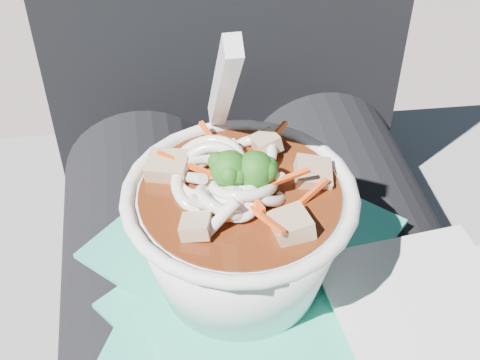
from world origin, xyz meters
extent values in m
cylinder|color=black|center=(0.09, 0.00, 0.49)|extent=(0.15, 0.48, 0.15)
cube|color=#2AAF91|center=(-0.02, -0.01, 0.58)|extent=(0.22, 0.22, 0.00)
cube|color=#2AAF91|center=(0.01, -0.01, 0.58)|extent=(0.16, 0.17, 0.00)
cube|color=#2AAF91|center=(-0.02, -0.01, 0.58)|extent=(0.23, 0.22, 0.00)
cube|color=#2AAF91|center=(-0.02, 0.04, 0.58)|extent=(0.25, 0.25, 0.00)
cube|color=#2AAF91|center=(-0.01, -0.04, 0.58)|extent=(0.18, 0.16, 0.00)
cube|color=silver|center=(0.10, -0.06, 0.59)|extent=(0.13, 0.13, 0.00)
cube|color=silver|center=(0.09, -0.05, 0.59)|extent=(0.13, 0.13, 0.00)
torus|color=white|center=(-0.03, 0.00, 0.66)|extent=(0.15, 0.15, 0.01)
cylinder|color=#4C1D0A|center=(-0.03, 0.00, 0.66)|extent=(0.13, 0.13, 0.01)
torus|color=white|center=(-0.03, 0.01, 0.67)|extent=(0.05, 0.05, 0.03)
torus|color=white|center=(-0.03, 0.00, 0.67)|extent=(0.04, 0.04, 0.02)
torus|color=white|center=(-0.02, 0.03, 0.67)|extent=(0.05, 0.05, 0.02)
torus|color=white|center=(-0.03, 0.00, 0.67)|extent=(0.04, 0.04, 0.03)
torus|color=white|center=(-0.03, 0.00, 0.67)|extent=(0.06, 0.06, 0.03)
torus|color=white|center=(-0.02, 0.00, 0.67)|extent=(0.04, 0.05, 0.03)
torus|color=white|center=(-0.04, -0.01, 0.67)|extent=(0.04, 0.04, 0.04)
torus|color=white|center=(-0.05, 0.01, 0.67)|extent=(0.06, 0.06, 0.02)
torus|color=white|center=(-0.05, 0.02, 0.67)|extent=(0.07, 0.07, 0.02)
torus|color=white|center=(-0.05, 0.01, 0.67)|extent=(0.06, 0.06, 0.04)
torus|color=white|center=(-0.04, -0.01, 0.67)|extent=(0.04, 0.04, 0.02)
cylinder|color=white|center=(-0.05, -0.02, 0.67)|extent=(0.03, 0.01, 0.02)
cylinder|color=white|center=(-0.01, 0.01, 0.67)|extent=(0.02, 0.03, 0.02)
cylinder|color=white|center=(-0.04, 0.00, 0.67)|extent=(0.02, 0.03, 0.02)
cylinder|color=white|center=(-0.05, -0.03, 0.67)|extent=(0.03, 0.02, 0.03)
cylinder|color=white|center=(-0.04, 0.03, 0.67)|extent=(0.03, 0.02, 0.01)
cylinder|color=white|center=(-0.06, 0.01, 0.67)|extent=(0.02, 0.03, 0.02)
cylinder|color=#73A650|center=(-0.02, 0.00, 0.67)|extent=(0.01, 0.01, 0.01)
sphere|color=#155313|center=(-0.02, 0.00, 0.68)|extent=(0.02, 0.02, 0.02)
sphere|color=#155313|center=(-0.03, 0.00, 0.69)|extent=(0.01, 0.01, 0.01)
sphere|color=#155313|center=(-0.01, 0.00, 0.68)|extent=(0.01, 0.01, 0.01)
sphere|color=#155313|center=(-0.01, 0.00, 0.69)|extent=(0.01, 0.01, 0.01)
sphere|color=#155313|center=(-0.01, 0.00, 0.69)|extent=(0.01, 0.01, 0.01)
cylinder|color=#73A650|center=(-0.03, 0.00, 0.67)|extent=(0.01, 0.01, 0.01)
sphere|color=#155313|center=(-0.03, 0.00, 0.68)|extent=(0.02, 0.02, 0.02)
sphere|color=#155313|center=(-0.04, 0.01, 0.69)|extent=(0.01, 0.01, 0.01)
sphere|color=#155313|center=(-0.03, 0.00, 0.68)|extent=(0.01, 0.01, 0.01)
sphere|color=#155313|center=(-0.03, 0.00, 0.68)|extent=(0.01, 0.01, 0.01)
sphere|color=#155313|center=(-0.04, 0.00, 0.69)|extent=(0.01, 0.01, 0.01)
cube|color=#FC5015|center=(-0.01, -0.01, 0.68)|extent=(0.05, 0.01, 0.02)
cube|color=#FC5015|center=(-0.06, 0.02, 0.67)|extent=(0.04, 0.03, 0.01)
cube|color=#FC5015|center=(0.01, -0.01, 0.67)|extent=(0.03, 0.02, 0.01)
cube|color=#FC5015|center=(-0.04, 0.05, 0.67)|extent=(0.02, 0.04, 0.01)
cube|color=#FC5015|center=(-0.01, 0.04, 0.67)|extent=(0.04, 0.04, 0.01)
cube|color=#FC5015|center=(-0.02, -0.03, 0.67)|extent=(0.02, 0.04, 0.01)
cube|color=#FC5015|center=(-0.04, -0.01, 0.67)|extent=(0.01, 0.05, 0.00)
cube|color=#FC5015|center=(-0.03, -0.01, 0.68)|extent=(0.01, 0.03, 0.01)
cube|color=tan|center=(0.02, 0.01, 0.67)|extent=(0.03, 0.03, 0.02)
cube|color=tan|center=(-0.01, 0.04, 0.67)|extent=(0.02, 0.02, 0.02)
cube|color=tan|center=(-0.07, 0.03, 0.67)|extent=(0.03, 0.03, 0.02)
cube|color=tan|center=(-0.06, -0.03, 0.67)|extent=(0.02, 0.02, 0.01)
cube|color=tan|center=(-0.01, -0.04, 0.67)|extent=(0.03, 0.03, 0.02)
ellipsoid|color=white|center=(-0.03, -0.01, 0.67)|extent=(0.03, 0.04, 0.01)
cube|color=white|center=(-0.03, 0.04, 0.72)|extent=(0.01, 0.09, 0.11)
camera|label=1|loc=(-0.08, -0.30, 0.95)|focal=50.00mm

